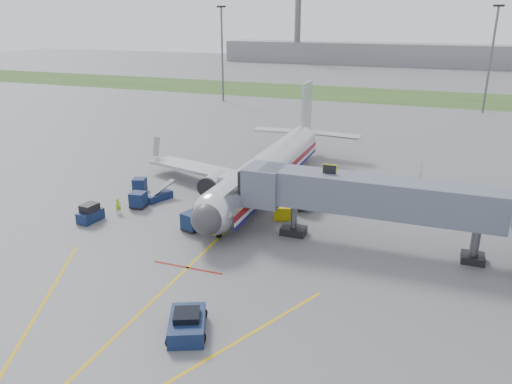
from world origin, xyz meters
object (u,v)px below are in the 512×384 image
(pushback_tug, at_px, (187,324))
(belt_loader, at_px, (159,196))
(baggage_tug, at_px, (90,214))
(ramp_worker, at_px, (118,206))
(airliner, at_px, (268,168))

(pushback_tug, distance_m, belt_loader, 24.35)
(baggage_tug, bearing_deg, ramp_worker, 62.83)
(pushback_tug, xyz_separation_m, ramp_worker, (-15.76, 15.21, 0.16))
(belt_loader, xyz_separation_m, ramp_worker, (-1.77, -4.72, 0.33))
(airliner, distance_m, baggage_tug, 19.41)
(airliner, distance_m, pushback_tug, 27.16)
(baggage_tug, distance_m, ramp_worker, 2.95)
(baggage_tug, bearing_deg, airliner, 47.29)
(baggage_tug, height_order, belt_loader, belt_loader)
(pushback_tug, height_order, ramp_worker, ramp_worker)
(pushback_tug, bearing_deg, ramp_worker, 136.01)
(baggage_tug, relative_size, belt_loader, 0.69)
(airliner, relative_size, pushback_tug, 8.60)
(baggage_tug, xyz_separation_m, ramp_worker, (1.35, 2.62, -0.00))
(belt_loader, bearing_deg, pushback_tug, -54.94)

